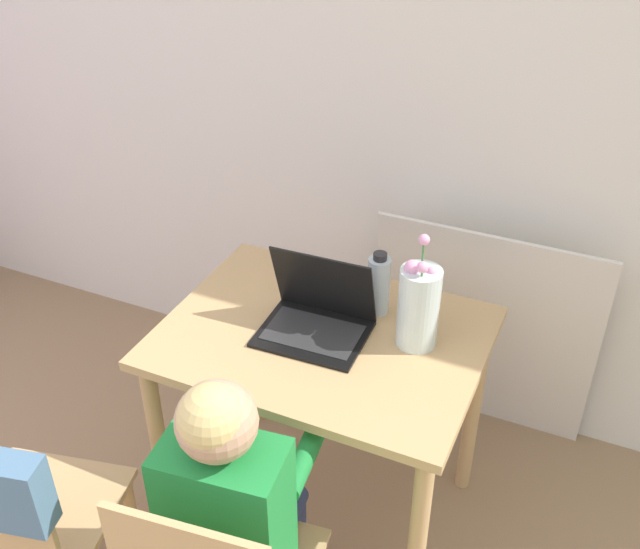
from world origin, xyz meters
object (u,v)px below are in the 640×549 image
person_seated (234,498)px  water_bottle (379,285)px  flower_vase (419,305)px  laptop (317,313)px  chair_spare (2,511)px

person_seated → water_bottle: (0.09, 0.72, 0.20)m
flower_vase → laptop: bearing=-168.5°
laptop → water_bottle: laptop is taller
flower_vase → water_bottle: size_ratio=1.67×
person_seated → chair_spare: bearing=15.1°
laptop → water_bottle: bearing=48.2°
water_bottle → flower_vase: bearing=-32.8°
chair_spare → flower_vase: flower_vase is taller
chair_spare → water_bottle: size_ratio=4.16×
chair_spare → water_bottle: (0.64, 0.94, 0.28)m
chair_spare → person_seated: 0.59m
chair_spare → flower_vase: bearing=-145.7°
chair_spare → water_bottle: water_bottle is taller
chair_spare → water_bottle: bearing=-136.6°
person_seated → laptop: size_ratio=3.33×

